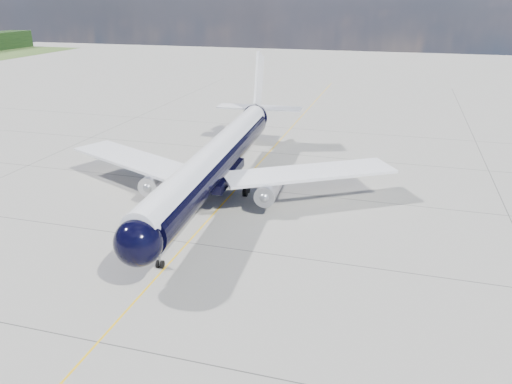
{
  "coord_description": "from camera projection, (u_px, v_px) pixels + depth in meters",
  "views": [
    {
      "loc": [
        17.67,
        -28.26,
        21.53
      ],
      "look_at": [
        5.37,
        14.44,
        4.0
      ],
      "focal_mm": 35.0,
      "sensor_mm": 36.0,
      "label": 1
    }
  ],
  "objects": [
    {
      "name": "taxiway_centerline",
      "position": [
        237.0,
        187.0,
        60.06
      ],
      "size": [
        0.16,
        160.0,
        0.01
      ],
      "primitive_type": "cube",
      "color": "#EFB20C",
      "rests_on": "ground"
    },
    {
      "name": "main_airliner",
      "position": [
        219.0,
        157.0,
        56.85
      ],
      "size": [
        40.0,
        48.76,
        14.08
      ],
      "rotation": [
        0.0,
        0.0,
        0.06
      ],
      "color": "black",
      "rests_on": "ground"
    },
    {
      "name": "ground",
      "position": [
        249.0,
        174.0,
        64.53
      ],
      "size": [
        320.0,
        320.0,
        0.0
      ],
      "primitive_type": "plane",
      "color": "gray",
      "rests_on": "ground"
    }
  ]
}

